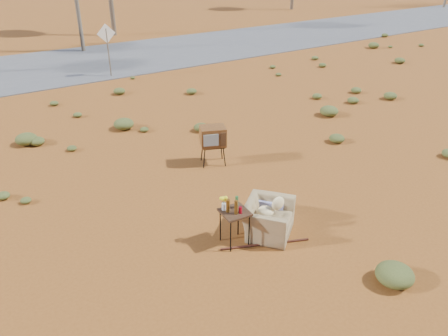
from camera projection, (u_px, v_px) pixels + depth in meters
ground at (245, 220)px, 9.04m from camera, size 140.00×140.00×0.00m
highway at (57, 66)px, 20.20m from camera, size 140.00×7.00×0.04m
armchair at (268, 213)px, 8.54m from camera, size 1.28×1.33×0.89m
tv_unit at (213, 137)px, 11.01m from camera, size 0.77×0.70×1.01m
side_table at (232, 210)px, 8.03m from camera, size 0.53×0.53×1.00m
rusty_bar at (265, 244)px, 8.28m from camera, size 1.61×0.70×0.05m
road_sign at (107, 41)px, 18.01m from camera, size 0.78×0.06×2.19m
scrub_patch at (127, 148)px, 11.86m from camera, size 17.49×8.07×0.33m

